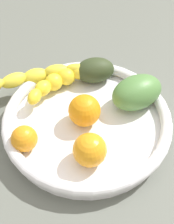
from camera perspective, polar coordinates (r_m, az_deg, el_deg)
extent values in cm
cube|color=#5E6259|center=(67.61, 0.00, -3.76)|extent=(120.00, 120.00, 3.00)
cylinder|color=white|center=(65.58, 0.00, -2.37)|extent=(34.02, 34.02, 2.19)
torus|color=white|center=(63.81, 0.00, -1.07)|extent=(35.70, 35.70, 2.40)
ellipsoid|color=yellow|center=(71.30, 1.45, 7.86)|extent=(4.33, 2.91, 2.76)
ellipsoid|color=yellow|center=(71.53, -1.28, 7.50)|extent=(5.06, 4.49, 3.36)
ellipsoid|color=yellow|center=(71.23, -3.89, 6.65)|extent=(5.71, 5.63, 3.95)
ellipsoid|color=yellow|center=(70.11, -6.28, 5.61)|extent=(5.76, 5.79, 3.95)
ellipsoid|color=yellow|center=(68.22, -8.32, 4.43)|extent=(4.84, 5.26, 3.36)
ellipsoid|color=yellow|center=(65.97, -9.86, 2.88)|extent=(3.42, 4.63, 2.76)
ellipsoid|color=yellow|center=(71.31, -1.48, 8.09)|extent=(6.23, 2.58, 2.56)
ellipsoid|color=yellow|center=(72.26, -5.61, 7.65)|extent=(6.79, 4.55, 3.26)
ellipsoid|color=yellow|center=(72.69, -9.62, 6.58)|extent=(7.32, 6.25, 3.95)
ellipsoid|color=yellow|center=(71.57, -13.64, 5.83)|extent=(6.89, 6.43, 3.26)
sphere|color=orange|center=(56.37, 0.52, -7.15)|extent=(6.47, 6.47, 6.47)
sphere|color=orange|center=(59.89, -11.73, -4.92)|extent=(5.23, 5.23, 5.23)
sphere|color=orange|center=(62.17, -0.49, 0.23)|extent=(6.76, 6.76, 6.76)
ellipsoid|color=#313D20|center=(71.94, 1.78, 7.84)|extent=(10.69, 8.79, 5.86)
ellipsoid|color=#528441|center=(66.56, 9.38, 3.70)|extent=(14.16, 13.38, 7.07)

